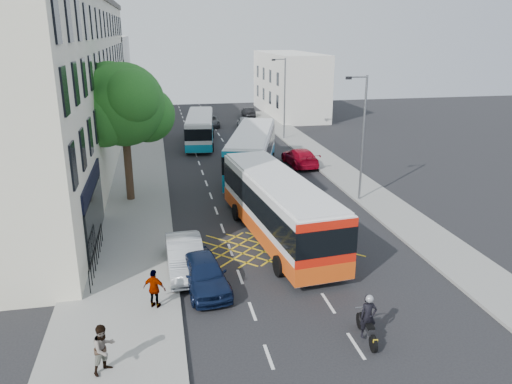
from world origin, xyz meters
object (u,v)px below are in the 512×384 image
pedestrian_near (104,349)px  parked_car_blue (204,273)px  lamp_near (362,132)px  distant_car_grey (210,121)px  lamp_far (284,94)px  distant_car_dark (248,112)px  bus_near (278,207)px  street_tree (123,106)px  pedestrian_far (155,289)px  parked_car_silver (185,256)px  distant_car_silver (244,122)px  bus_far (200,128)px  motorbike (368,319)px  red_hatchback (300,157)px  bus_mid (252,152)px

pedestrian_near → parked_car_blue: bearing=12.0°
lamp_near → distant_car_grey: (-6.55, 28.89, -4.01)m
distant_car_grey → pedestrian_near: (-8.27, -43.76, 0.40)m
lamp_far → distant_car_dark: bearing=93.4°
bus_near → distant_car_dark: bus_near is taller
street_tree → lamp_far: size_ratio=1.10×
pedestrian_far → pedestrian_near: bearing=92.9°
parked_car_blue → parked_car_silver: bearing=104.1°
lamp_near → distant_car_silver: bearing=95.7°
bus_near → distant_car_silver: bearing=77.0°
bus_near → pedestrian_near: bus_near is taller
street_tree → distant_car_silver: 27.83m
bus_far → distant_car_grey: size_ratio=2.47×
lamp_near → distant_car_silver: lamp_near is taller
distant_car_silver → pedestrian_far: 39.99m
motorbike → distant_car_silver: 42.27m
bus_near → motorbike: (0.99, -9.68, -0.95)m
street_tree → distant_car_dark: (13.82, 31.98, -5.71)m
red_hatchback → distant_car_silver: 17.96m
parked_car_blue → red_hatchback: 21.68m
bus_far → parked_car_silver: (-3.21, -27.39, -0.80)m
parked_car_blue → distant_car_dark: bearing=70.0°
street_tree → bus_far: street_tree is taller
bus_near → bus_far: (-1.91, 24.50, -0.25)m
bus_mid → red_hatchback: 4.95m
street_tree → bus_far: 18.22m
bus_far → bus_mid: bearing=-69.2°
lamp_near → bus_near: (-6.67, -5.04, -2.81)m
parked_car_silver → distant_car_dark: bearing=74.3°
pedestrian_near → bus_mid: bearing=25.7°
parked_car_silver → bus_near: bearing=28.0°
lamp_far → bus_mid: bearing=-114.5°
bus_near → pedestrian_far: size_ratio=7.63×
parked_car_blue → red_hatchback: bearing=55.7°
street_tree → motorbike: size_ratio=4.24×
parked_car_blue → distant_car_grey: 38.88m
street_tree → distant_car_silver: bearing=64.0°
bus_near → parked_car_blue: size_ratio=2.87×
bus_mid → parked_car_silver: bearing=-95.1°
bus_far → distant_car_dark: 17.31m
motorbike → pedestrian_far: motorbike is taller
lamp_near → bus_mid: (-5.63, 7.63, -2.81)m
bus_mid → parked_car_silver: (-6.16, -15.56, -1.04)m
distant_car_grey → pedestrian_near: pedestrian_near is taller
bus_far → motorbike: size_ratio=5.19×
bus_near → distant_car_silver: (3.92, 32.50, -1.17)m
lamp_far → distant_car_grey: bearing=126.4°
bus_mid → distant_car_silver: (2.89, 19.83, -1.17)m
parked_car_blue → red_hatchback: (9.89, 19.30, -0.02)m
distant_car_silver → distant_car_dark: 7.71m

